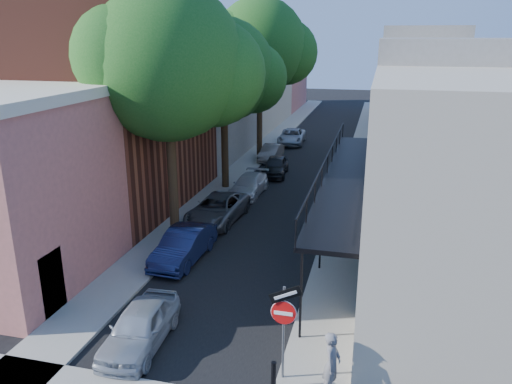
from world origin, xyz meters
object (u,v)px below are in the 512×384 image
Objects in this scene: parked_car_e at (275,166)px; pedestrian at (332,364)px; oak_far at (266,47)px; oak_mid at (231,72)px; bollard at (274,375)px; parked_car_d at (249,185)px; parked_car_a at (140,326)px; oak_near at (178,66)px; parked_car_f at (271,153)px; parked_car_c at (217,209)px; parked_car_g at (292,137)px; parked_car_b at (184,246)px; sign_post at (284,316)px.

parked_car_e is 21.84m from pedestrian.
oak_far is 6.64× the size of pedestrian.
oak_mid is at bearing 33.74° from pedestrian.
parked_car_d is (-5.06, 16.60, 0.07)m from bollard.
pedestrian is (5.90, -0.91, 0.37)m from parked_car_a.
oak_far is at bearing 89.96° from oak_near.
pedestrian is (7.10, -25.09, 0.42)m from parked_car_f.
parked_car_c is at bearing 66.60° from oak_near.
parked_car_d is at bearing -102.28° from parked_car_e.
oak_mid reaches higher than parked_car_a.
parked_car_g is 32.22m from pedestrian.
oak_near is 3.15× the size of parked_car_f.
parked_car_e is at bearing 88.79° from parked_car_b.
parked_car_a is at bearing 172.24° from sign_post.
oak_mid is at bearing -90.41° from oak_far.
sign_post reaches higher than parked_car_e.
parked_car_b reaches higher than bollard.
parked_car_e is at bearing 102.40° from sign_post.
sign_post is at bearing -76.09° from oak_far.
parked_car_b is at bearing -93.53° from parked_car_g.
oak_near reaches higher than parked_car_c.
bollard is at bearing -75.47° from parked_car_f.
oak_near reaches higher than parked_car_b.
parked_car_a is 1.00× the size of parked_car_e.
oak_near is at bearing 48.85° from pedestrian.
bollard is 0.17× the size of parked_car_c.
parked_car_a is at bearing -77.21° from oak_near.
parked_car_b is at bearing -87.17° from oak_far.
oak_far is 2.91× the size of parked_car_d.
parked_car_c is (0.89, -14.93, -7.59)m from oak_far.
oak_mid reaches higher than parked_car_g.
parked_car_a is (2.02, -16.64, -6.41)m from oak_mid.
parked_car_d is (-0.66, 15.50, -0.06)m from parked_car_a.
parked_car_f is (-1.20, 24.18, -0.05)m from parked_car_a.
bollard is 0.20× the size of parked_car_d.
oak_near reaches higher than parked_car_d.
parked_car_d is 2.28× the size of pedestrian.
sign_post is 27.80m from oak_far.
oak_far is 16.77m from parked_car_c.
parked_car_b is (-5.38, 7.07, 0.17)m from bollard.
parked_car_f is at bearing 103.07° from sign_post.
oak_near is (-6.53, 9.29, 5.84)m from sign_post.
parked_car_e is 2.13× the size of pedestrian.
bollard is 13.04m from parked_car_c.
pedestrian is (7.87, -9.58, -6.86)m from oak_near.
parked_car_a is 15.52m from parked_car_d.
parked_car_b is 1.15× the size of parked_car_f.
sign_post is 0.25× the size of oak_far.
parked_car_a is 2.12× the size of pedestrian.
oak_mid is (-0.05, 7.97, -0.82)m from oak_near.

